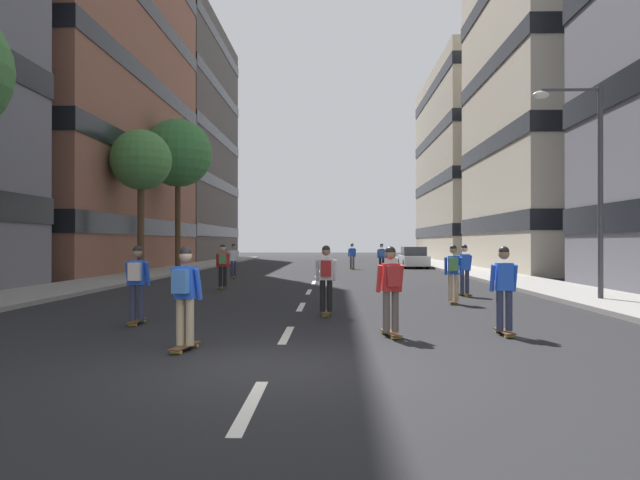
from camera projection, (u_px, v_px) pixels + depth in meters
The scene contains 22 objects.
ground_plane at pixel (317, 276), 32.11m from camera, with size 141.23×141.23×0.00m, color black.
sidewalk_left at pixel (165, 271), 35.29m from camera, with size 3.14×64.73×0.14m, color gray.
sidewalk_right at pixel (475, 272), 34.81m from camera, with size 3.14×64.73×0.14m, color gray.
lane_markings at pixel (317, 276), 31.57m from camera, with size 0.16×52.20×0.01m.
building_left_far at pixel (155, 142), 60.90m from camera, with size 14.06×21.48×24.74m.
building_right_mid at pixel (597, 36), 37.44m from camera, with size 14.06×16.12×30.25m.
building_right_far at pixel (498, 165), 59.98m from camera, with size 14.06×22.24×19.54m.
parked_car_near at pixel (413, 258), 41.79m from camera, with size 1.82×4.40×1.52m.
street_tree_mid at pixel (141, 161), 30.98m from camera, with size 3.24×3.24×7.75m.
street_tree_far at pixel (178, 154), 38.27m from camera, with size 4.49×4.49×9.86m.
streetlamp_right at pixel (588, 168), 17.72m from camera, with size 2.13×0.30×6.50m.
skater_0 at pixel (352, 255), 39.53m from camera, with size 0.56×0.92×1.78m.
skater_1 at pixel (223, 263), 22.88m from camera, with size 0.56×0.92×1.78m.
skater_2 at pixel (234, 259), 29.63m from camera, with size 0.56×0.92×1.78m.
skater_3 at pixel (137, 279), 13.06m from camera, with size 0.54×0.91×1.78m.
skater_4 at pixel (504, 286), 11.55m from camera, with size 0.53×0.90×1.78m.
skater_5 at pixel (185, 292), 9.88m from camera, with size 0.57×0.92×1.78m.
skater_6 at pixel (326, 275), 14.69m from camera, with size 0.53×0.90×1.78m.
skater_7 at pixel (465, 268), 19.85m from camera, with size 0.56×0.92×1.78m.
skater_8 at pixel (391, 285), 11.34m from camera, with size 0.57×0.92×1.78m.
skater_9 at pixel (382, 256), 35.73m from camera, with size 0.56×0.92×1.78m.
skater_10 at pixel (453, 270), 17.40m from camera, with size 0.56×0.92×1.78m.
Camera 1 is at (0.96, -8.57, 1.86)m, focal length 32.49 mm.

